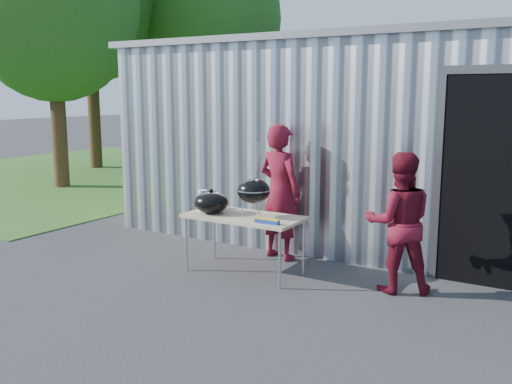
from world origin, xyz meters
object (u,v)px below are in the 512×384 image
Objects in this scene: folding_table at (244,219)px; person_cook at (280,192)px; kettle_grill at (254,184)px; person_bystander at (399,223)px.

person_cook is (0.07, 0.81, 0.23)m from folding_table.
kettle_grill reaches higher than person_bystander.
folding_table is at bearing 174.90° from kettle_grill.
folding_table is at bearing 97.69° from person_cook.
person_cook is 1.15× the size of person_bystander.
person_cook is (-0.08, 0.83, -0.24)m from kettle_grill.
person_bystander is at bearing 10.38° from folding_table.
person_cook reaches higher than kettle_grill.
person_bystander is (1.82, -0.47, -0.12)m from person_cook.
person_cook is at bearing 95.51° from kettle_grill.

